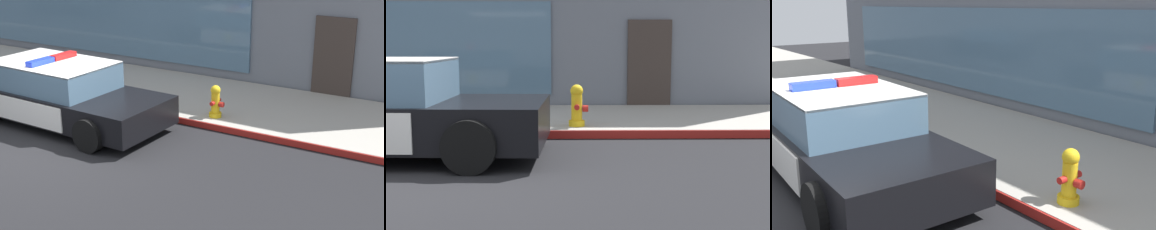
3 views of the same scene
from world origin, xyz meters
TOP-DOWN VIEW (x-y plane):
  - ground at (0.00, 0.00)m, footprint 48.00×48.00m
  - sidewalk at (0.00, 4.05)m, footprint 48.00×3.38m
  - curb_red_paint at (0.00, 2.34)m, footprint 28.80×0.04m
  - police_cruiser at (-0.86, 1.09)m, footprint 5.06×2.25m
  - fire_hydrant at (2.16, 2.78)m, footprint 0.34×0.39m

SIDE VIEW (x-z plane):
  - ground at x=0.00m, z-range 0.00..0.00m
  - sidewalk at x=0.00m, z-range 0.00..0.15m
  - curb_red_paint at x=0.00m, z-range 0.01..0.14m
  - fire_hydrant at x=2.16m, z-range 0.14..0.86m
  - police_cruiser at x=-0.86m, z-range -0.07..1.43m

